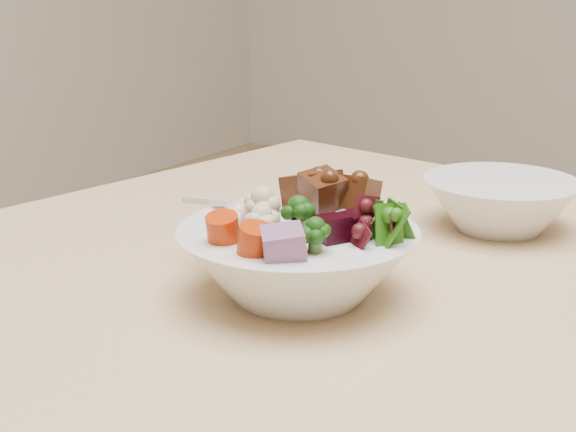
{
  "coord_description": "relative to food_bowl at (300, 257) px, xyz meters",
  "views": [
    {
      "loc": [
        0.06,
        -0.59,
        0.92
      ],
      "look_at": [
        -0.26,
        -0.08,
        0.73
      ],
      "focal_mm": 50.0,
      "sensor_mm": 36.0,
      "label": 1
    }
  ],
  "objects": [
    {
      "name": "food_bowl",
      "position": [
        0.0,
        0.0,
        0.0
      ],
      "size": [
        0.19,
        0.19,
        0.1
      ],
      "color": "silver",
      "rests_on": "dining_table"
    },
    {
      "name": "side_bowl",
      "position": [
        0.08,
        0.26,
        -0.01
      ],
      "size": [
        0.15,
        0.15,
        0.05
      ],
      "primitive_type": null,
      "color": "silver",
      "rests_on": "dining_table"
    },
    {
      "name": "soup_spoon",
      "position": [
        -0.07,
        0.01,
        0.02
      ],
      "size": [
        0.09,
        0.04,
        0.02
      ],
      "rotation": [
        0.0,
        0.0,
        -0.25
      ],
      "color": "silver",
      "rests_on": "food_bowl"
    }
  ]
}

